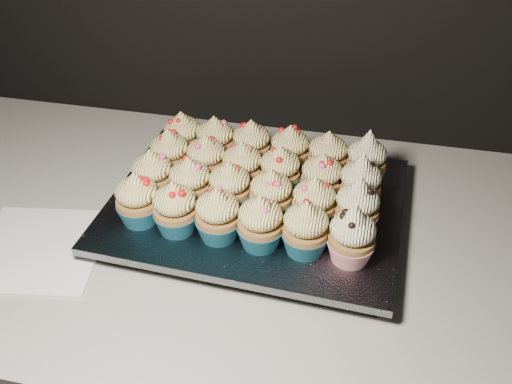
{
  "coord_description": "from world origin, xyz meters",
  "views": [
    {
      "loc": [
        0.26,
        1.06,
        1.47
      ],
      "look_at": [
        0.12,
        1.73,
        0.95
      ],
      "focal_mm": 40.0,
      "sensor_mm": 36.0,
      "label": 1
    }
  ],
  "objects": [
    {
      "name": "napkin",
      "position": [
        -0.17,
        1.59,
        0.9
      ],
      "size": [
        0.2,
        0.2,
        0.0
      ],
      "primitive_type": "cube",
      "rotation": [
        0.0,
        0.0,
        0.16
      ],
      "color": "white",
      "rests_on": "worktop"
    },
    {
      "name": "cupcake_4",
      "position": [
        0.21,
        1.63,
        0.97
      ],
      "size": [
        0.06,
        0.06,
        0.08
      ],
      "color": "#17596D",
      "rests_on": "foil_lining"
    },
    {
      "name": "cupcake_12",
      "position": [
        -0.03,
        1.76,
        0.97
      ],
      "size": [
        0.06,
        0.06,
        0.08
      ],
      "color": "#17596D",
      "rests_on": "foil_lining"
    },
    {
      "name": "baking_tray",
      "position": [
        0.12,
        1.73,
        0.91
      ],
      "size": [
        0.41,
        0.32,
        0.02
      ],
      "primitive_type": "cube",
      "rotation": [
        0.0,
        0.0,
        -0.05
      ],
      "color": "black",
      "rests_on": "worktop"
    },
    {
      "name": "worktop",
      "position": [
        0.0,
        1.7,
        0.88
      ],
      "size": [
        2.44,
        0.64,
        0.04
      ],
      "primitive_type": "cube",
      "color": "beige",
      "rests_on": "cabinet"
    },
    {
      "name": "cupcake_1",
      "position": [
        0.02,
        1.64,
        0.97
      ],
      "size": [
        0.06,
        0.06,
        0.08
      ],
      "color": "#17596D",
      "rests_on": "foil_lining"
    },
    {
      "name": "cupcake_8",
      "position": [
        0.08,
        1.7,
        0.97
      ],
      "size": [
        0.06,
        0.06,
        0.08
      ],
      "color": "#17596D",
      "rests_on": "foil_lining"
    },
    {
      "name": "cupcake_9",
      "position": [
        0.15,
        1.69,
        0.97
      ],
      "size": [
        0.06,
        0.06,
        0.08
      ],
      "color": "#17596D",
      "rests_on": "foil_lining"
    },
    {
      "name": "cupcake_16",
      "position": [
        0.21,
        1.75,
        0.97
      ],
      "size": [
        0.06,
        0.06,
        0.08
      ],
      "color": "#17596D",
      "rests_on": "foil_lining"
    },
    {
      "name": "cupcake_2",
      "position": [
        0.08,
        1.63,
        0.97
      ],
      "size": [
        0.06,
        0.06,
        0.08
      ],
      "color": "#17596D",
      "rests_on": "foil_lining"
    },
    {
      "name": "cupcake_0",
      "position": [
        -0.04,
        1.64,
        0.97
      ],
      "size": [
        0.06,
        0.06,
        0.08
      ],
      "color": "#17596D",
      "rests_on": "foil_lining"
    },
    {
      "name": "cupcake_17",
      "position": [
        0.27,
        1.75,
        0.97
      ],
      "size": [
        0.06,
        0.06,
        0.1
      ],
      "color": "red",
      "rests_on": "foil_lining"
    },
    {
      "name": "cupcake_21",
      "position": [
        0.15,
        1.82,
        0.97
      ],
      "size": [
        0.06,
        0.06,
        0.08
      ],
      "color": "#17596D",
      "rests_on": "foil_lining"
    },
    {
      "name": "cupcake_19",
      "position": [
        0.03,
        1.82,
        0.97
      ],
      "size": [
        0.06,
        0.06,
        0.08
      ],
      "color": "#17596D",
      "rests_on": "foil_lining"
    },
    {
      "name": "cupcake_22",
      "position": [
        0.21,
        1.81,
        0.97
      ],
      "size": [
        0.06,
        0.06,
        0.08
      ],
      "color": "#17596D",
      "rests_on": "foil_lining"
    },
    {
      "name": "cupcake_18",
      "position": [
        -0.03,
        1.82,
        0.97
      ],
      "size": [
        0.06,
        0.06,
        0.08
      ],
      "color": "#17596D",
      "rests_on": "foil_lining"
    },
    {
      "name": "cupcake_20",
      "position": [
        0.09,
        1.82,
        0.97
      ],
      "size": [
        0.06,
        0.06,
        0.08
      ],
      "color": "#17596D",
      "rests_on": "foil_lining"
    },
    {
      "name": "foil_lining",
      "position": [
        0.12,
        1.73,
        0.93
      ],
      "size": [
        0.45,
        0.36,
        0.01
      ],
      "primitive_type": "cube",
      "rotation": [
        0.0,
        0.0,
        -0.05
      ],
      "color": "silver",
      "rests_on": "baking_tray"
    },
    {
      "name": "cupcake_5",
      "position": [
        0.27,
        1.63,
        0.97
      ],
      "size": [
        0.06,
        0.06,
        0.1
      ],
      "color": "red",
      "rests_on": "foil_lining"
    },
    {
      "name": "cupcake_23",
      "position": [
        0.27,
        1.81,
        0.97
      ],
      "size": [
        0.06,
        0.06,
        0.1
      ],
      "color": "red",
      "rests_on": "foil_lining"
    },
    {
      "name": "cupcake_3",
      "position": [
        0.14,
        1.63,
        0.97
      ],
      "size": [
        0.06,
        0.06,
        0.08
      ],
      "color": "#17596D",
      "rests_on": "foil_lining"
    },
    {
      "name": "cupcake_6",
      "position": [
        -0.04,
        1.7,
        0.97
      ],
      "size": [
        0.06,
        0.06,
        0.08
      ],
      "color": "#17596D",
      "rests_on": "foil_lining"
    },
    {
      "name": "cupcake_11",
      "position": [
        0.27,
        1.69,
        0.97
      ],
      "size": [
        0.06,
        0.06,
        0.1
      ],
      "color": "red",
      "rests_on": "foil_lining"
    },
    {
      "name": "cupcake_14",
      "position": [
        0.09,
        1.75,
        0.97
      ],
      "size": [
        0.06,
        0.06,
        0.08
      ],
      "color": "#17596D",
      "rests_on": "foil_lining"
    },
    {
      "name": "cupcake_15",
      "position": [
        0.15,
        1.76,
        0.97
      ],
      "size": [
        0.06,
        0.06,
        0.08
      ],
      "color": "#17596D",
      "rests_on": "foil_lining"
    },
    {
      "name": "cupcake_7",
      "position": [
        0.03,
        1.7,
        0.97
      ],
      "size": [
        0.06,
        0.06,
        0.08
      ],
      "color": "#17596D",
      "rests_on": "foil_lining"
    },
    {
      "name": "cupcake_13",
      "position": [
        0.03,
        1.76,
        0.97
      ],
      "size": [
        0.06,
        0.06,
        0.08
      ],
      "color": "#17596D",
      "rests_on": "foil_lining"
    },
    {
      "name": "cupcake_10",
      "position": [
        0.21,
        1.69,
        0.97
      ],
      "size": [
        0.06,
        0.06,
        0.08
      ],
      "color": "#17596D",
      "rests_on": "foil_lining"
    }
  ]
}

